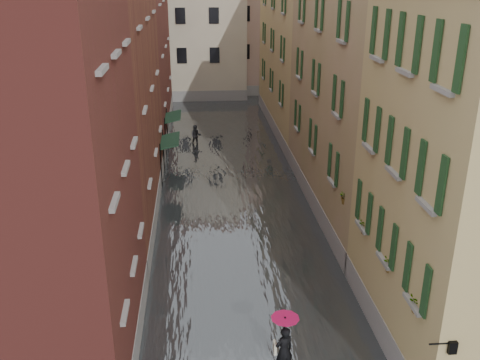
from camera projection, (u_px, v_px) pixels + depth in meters
name	position (u px, v px, depth m)	size (l,w,h in m)	color
ground	(253.00, 313.00, 19.77)	(120.00, 120.00, 0.00)	slate
floodwater	(230.00, 181.00, 31.79)	(10.00, 60.00, 0.20)	#44484B
building_left_near	(15.00, 174.00, 14.98)	(6.00, 8.00, 13.00)	maroon
building_left_mid	(87.00, 96.00, 25.27)	(6.00, 14.00, 12.50)	brown
building_left_far	(123.00, 41.00, 38.90)	(6.00, 16.00, 14.00)	maroon
building_right_mid	(376.00, 86.00, 26.28)	(6.00, 14.00, 13.00)	#A07D61
building_right_far	(312.00, 56.00, 40.46)	(6.00, 16.00, 11.50)	tan
building_end_cream	(182.00, 28.00, 52.37)	(12.00, 9.00, 13.00)	beige
building_end_pink	(270.00, 30.00, 55.12)	(10.00, 9.00, 12.00)	tan
awning_near	(169.00, 142.00, 31.19)	(1.09, 2.80, 2.80)	black
awning_far	(172.00, 118.00, 36.29)	(1.09, 2.74, 2.80)	black
wall_lantern	(451.00, 346.00, 13.45)	(0.71, 0.22, 0.35)	black
window_planters	(378.00, 234.00, 18.08)	(0.59, 8.31, 0.84)	#9E5933
pedestrian_main	(284.00, 341.00, 16.41)	(0.88, 0.88, 2.06)	black
pedestrian_far	(196.00, 136.00, 38.14)	(0.76, 0.59, 1.56)	black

